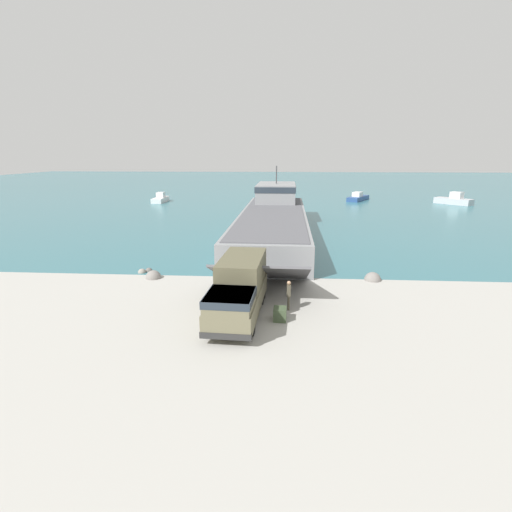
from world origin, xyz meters
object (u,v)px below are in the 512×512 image
(moored_boat_b, at_px, (454,200))
(cargo_crate, at_px, (280,314))
(military_truck, at_px, (239,288))
(moored_boat_c, at_px, (160,199))
(landing_craft, at_px, (274,217))
(soldier_on_ramp, at_px, (289,293))
(moored_boat_a, at_px, (358,198))

(moored_boat_b, xyz_separation_m, cargo_crate, (-31.58, -55.32, -0.40))
(military_truck, xyz_separation_m, moored_boat_c, (-21.28, 54.38, -1.00))
(landing_craft, height_order, soldier_on_ramp, landing_craft)
(moored_boat_c, bearing_deg, moored_boat_a, -172.67)
(cargo_crate, bearing_deg, military_truck, 163.42)
(moored_boat_c, relative_size, cargo_crate, 6.75)
(cargo_crate, bearing_deg, moored_boat_c, 113.23)
(moored_boat_b, height_order, cargo_crate, moored_boat_b)
(moored_boat_a, distance_m, cargo_crate, 62.22)
(landing_craft, distance_m, soldier_on_ramp, 24.40)
(soldier_on_ramp, relative_size, moored_boat_c, 0.31)
(military_truck, bearing_deg, moored_boat_b, 151.31)
(military_truck, height_order, moored_boat_c, military_truck)
(cargo_crate, bearing_deg, soldier_on_ramp, 72.55)
(landing_craft, height_order, military_truck, landing_craft)
(military_truck, distance_m, soldier_on_ramp, 3.05)
(military_truck, height_order, moored_boat_a, military_truck)
(moored_boat_a, distance_m, moored_boat_b, 17.35)
(moored_boat_a, bearing_deg, moored_boat_c, -143.38)
(soldier_on_ramp, height_order, moored_boat_a, soldier_on_ramp)
(moored_boat_c, height_order, cargo_crate, moored_boat_c)
(soldier_on_ramp, bearing_deg, cargo_crate, -106.44)
(moored_boat_c, bearing_deg, cargo_crate, 112.74)
(soldier_on_ramp, relative_size, moored_boat_b, 0.29)
(moored_boat_a, xyz_separation_m, moored_boat_b, (16.59, -5.07, 0.19))
(landing_craft, xyz_separation_m, soldier_on_ramp, (1.53, -24.34, -0.78))
(moored_boat_c, distance_m, cargo_crate, 59.95)
(military_truck, relative_size, cargo_crate, 9.36)
(cargo_crate, bearing_deg, landing_craft, 92.29)
(moored_boat_c, bearing_deg, landing_craft, 127.30)
(moored_boat_b, xyz_separation_m, moored_boat_c, (-55.23, -0.24, -0.15))
(landing_craft, relative_size, soldier_on_ramp, 21.23)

